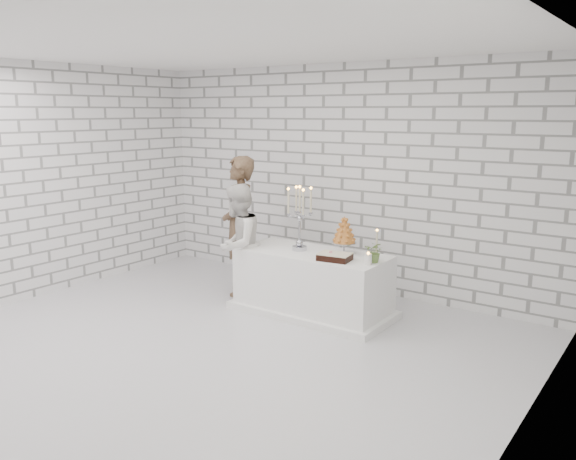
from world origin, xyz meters
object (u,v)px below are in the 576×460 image
object	(u,v)px
groom	(239,226)
bride	(238,245)
candelabra	(300,218)
croquembouche	(344,235)
cake_table	(312,283)

from	to	relation	value
groom	bride	size ratio (longest dim) A/B	1.20
candelabra	croquembouche	size ratio (longest dim) A/B	1.73
groom	candelabra	distance (m)	1.06
groom	croquembouche	xyz separation A→B (m)	(1.55, 0.04, 0.06)
groom	candelabra	bearing A→B (deg)	46.06
croquembouche	bride	bearing A→B (deg)	-163.06
cake_table	groom	world-z (taller)	groom
candelabra	cake_table	bearing A→B (deg)	1.50
cake_table	croquembouche	bearing A→B (deg)	22.41
cake_table	croquembouche	xyz separation A→B (m)	(0.34, 0.14, 0.60)
groom	candelabra	size ratio (longest dim) A/B	2.34
bride	candelabra	world-z (taller)	candelabra
cake_table	bride	world-z (taller)	bride
groom	bride	bearing A→B (deg)	-0.15
groom	croquembouche	world-z (taller)	groom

